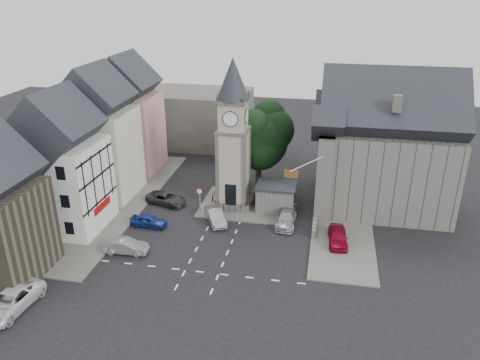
% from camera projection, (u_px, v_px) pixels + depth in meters
% --- Properties ---
extents(ground, '(120.00, 120.00, 0.00)m').
position_uv_depth(ground, '(217.00, 240.00, 45.47)').
color(ground, black).
rests_on(ground, ground).
extents(pavement_west, '(6.00, 30.00, 0.14)m').
position_uv_depth(pavement_west, '(122.00, 202.00, 53.06)').
color(pavement_west, '#595651').
rests_on(pavement_west, ground).
extents(pavement_east, '(6.00, 26.00, 0.14)m').
position_uv_depth(pavement_east, '(342.00, 213.00, 50.53)').
color(pavement_east, '#595651').
rests_on(pavement_east, ground).
extents(central_island, '(10.00, 8.00, 0.16)m').
position_uv_depth(central_island, '(247.00, 205.00, 52.38)').
color(central_island, '#595651').
rests_on(central_island, ground).
extents(road_markings, '(20.00, 8.00, 0.01)m').
position_uv_depth(road_markings, '(202.00, 272.00, 40.51)').
color(road_markings, silver).
rests_on(road_markings, ground).
extents(clock_tower, '(4.86, 4.86, 16.25)m').
position_uv_depth(clock_tower, '(233.00, 136.00, 49.45)').
color(clock_tower, '#4C4944').
rests_on(clock_tower, ground).
extents(stone_shelter, '(4.30, 3.30, 3.08)m').
position_uv_depth(stone_shelter, '(276.00, 197.00, 50.77)').
color(stone_shelter, slate).
rests_on(stone_shelter, ground).
extents(town_tree, '(7.20, 7.20, 10.80)m').
position_uv_depth(town_tree, '(259.00, 133.00, 54.07)').
color(town_tree, black).
rests_on(town_tree, ground).
extents(warning_sign_post, '(0.70, 0.19, 2.85)m').
position_uv_depth(warning_sign_post, '(200.00, 195.00, 50.13)').
color(warning_sign_post, black).
rests_on(warning_sign_post, ground).
extents(terrace_pink, '(8.10, 7.60, 12.80)m').
position_uv_depth(terrace_pink, '(128.00, 121.00, 60.01)').
color(terrace_pink, '#D19690').
rests_on(terrace_pink, ground).
extents(terrace_cream, '(8.10, 7.60, 12.80)m').
position_uv_depth(terrace_cream, '(99.00, 140.00, 52.81)').
color(terrace_cream, beige).
rests_on(terrace_cream, ground).
extents(terrace_tudor, '(8.10, 7.60, 12.00)m').
position_uv_depth(terrace_tudor, '(62.00, 170.00, 45.76)').
color(terrace_tudor, silver).
rests_on(terrace_tudor, ground).
extents(backdrop_west, '(20.00, 10.00, 8.00)m').
position_uv_depth(backdrop_west, '(183.00, 117.00, 71.23)').
color(backdrop_west, '#4C4944').
rests_on(backdrop_west, ground).
extents(east_building, '(14.40, 11.40, 12.60)m').
position_uv_depth(east_building, '(381.00, 152.00, 50.14)').
color(east_building, slate).
rests_on(east_building, ground).
extents(east_boundary_wall, '(0.40, 16.00, 0.90)m').
position_uv_depth(east_boundary_wall, '(317.00, 200.00, 52.68)').
color(east_boundary_wall, slate).
rests_on(east_boundary_wall, ground).
extents(flagpole, '(3.68, 0.10, 2.74)m').
position_uv_depth(flagpole, '(306.00, 164.00, 44.89)').
color(flagpole, white).
rests_on(flagpole, ground).
extents(car_west_blue, '(3.85, 1.70, 1.29)m').
position_uv_depth(car_west_blue, '(149.00, 221.00, 47.78)').
color(car_west_blue, navy).
rests_on(car_west_blue, ground).
extents(car_west_silver, '(4.23, 1.73, 1.36)m').
position_uv_depth(car_west_silver, '(126.00, 246.00, 43.14)').
color(car_west_silver, gray).
rests_on(car_west_silver, ground).
extents(car_west_grey, '(5.05, 3.24, 1.30)m').
position_uv_depth(car_west_grey, '(166.00, 199.00, 52.57)').
color(car_west_grey, '#303032').
rests_on(car_west_grey, ground).
extents(car_island_silver, '(3.31, 4.48, 1.41)m').
position_uv_depth(car_island_silver, '(215.00, 216.00, 48.54)').
color(car_island_silver, '#919399').
rests_on(car_island_silver, ground).
extents(car_island_east, '(1.97, 4.77, 1.38)m').
position_uv_depth(car_island_east, '(286.00, 218.00, 48.14)').
color(car_island_east, '#9C9DA3').
rests_on(car_island_east, ground).
extents(car_east_red, '(2.04, 4.47, 1.49)m').
position_uv_depth(car_east_red, '(338.00, 237.00, 44.62)').
color(car_east_red, maroon).
rests_on(car_east_red, ground).
extents(van_sw_white, '(3.13, 5.87, 1.57)m').
position_uv_depth(van_sw_white, '(11.00, 301.00, 35.63)').
color(van_sw_white, white).
rests_on(van_sw_white, ground).
extents(pedestrian, '(0.57, 0.38, 1.54)m').
position_uv_depth(pedestrian, '(338.00, 213.00, 49.08)').
color(pedestrian, beige).
rests_on(pedestrian, ground).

